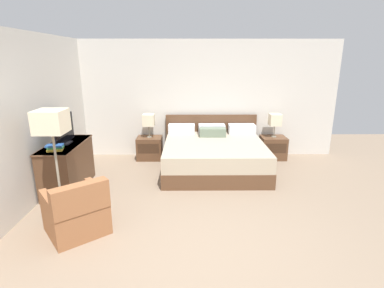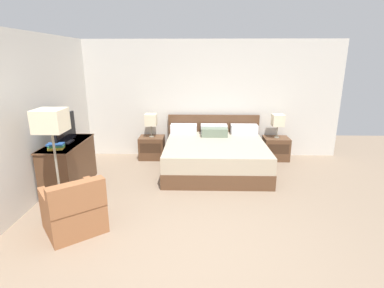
{
  "view_description": "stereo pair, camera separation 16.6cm",
  "coord_description": "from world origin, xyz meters",
  "px_view_note": "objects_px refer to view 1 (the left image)",
  "views": [
    {
      "loc": [
        -0.16,
        -2.94,
        2.21
      ],
      "look_at": [
        -0.12,
        2.08,
        0.75
      ],
      "focal_mm": 28.0,
      "sensor_mm": 36.0,
      "label": 1
    },
    {
      "loc": [
        0.01,
        -2.94,
        2.21
      ],
      "look_at": [
        -0.12,
        2.08,
        0.75
      ],
      "focal_mm": 28.0,
      "sensor_mm": 36.0,
      "label": 2
    }
  ],
  "objects_px": {
    "book_blue_cover": "(56,147)",
    "book_small_top": "(54,146)",
    "nightstand_right": "(273,148)",
    "dresser": "(68,166)",
    "tv": "(64,130)",
    "armchair_by_window": "(77,213)",
    "table_lamp_right": "(275,120)",
    "book_red_cover": "(55,149)",
    "nightstand_left": "(150,148)",
    "floor_lamp": "(52,127)",
    "bed": "(214,154)",
    "table_lamp_left": "(149,120)"
  },
  "relations": [
    {
      "from": "nightstand_right",
      "to": "table_lamp_right",
      "type": "bearing_deg",
      "value": 90.0
    },
    {
      "from": "armchair_by_window",
      "to": "book_blue_cover",
      "type": "bearing_deg",
      "value": 121.95
    },
    {
      "from": "table_lamp_left",
      "to": "bed",
      "type": "bearing_deg",
      "value": -26.18
    },
    {
      "from": "nightstand_right",
      "to": "book_red_cover",
      "type": "height_order",
      "value": "book_red_cover"
    },
    {
      "from": "book_blue_cover",
      "to": "book_small_top",
      "type": "height_order",
      "value": "book_small_top"
    },
    {
      "from": "table_lamp_left",
      "to": "table_lamp_right",
      "type": "relative_size",
      "value": 1.0
    },
    {
      "from": "tv",
      "to": "dresser",
      "type": "bearing_deg",
      "value": -99.2
    },
    {
      "from": "book_small_top",
      "to": "tv",
      "type": "bearing_deg",
      "value": 89.13
    },
    {
      "from": "table_lamp_right",
      "to": "book_blue_cover",
      "type": "height_order",
      "value": "table_lamp_right"
    },
    {
      "from": "armchair_by_window",
      "to": "tv",
      "type": "bearing_deg",
      "value": 114.63
    },
    {
      "from": "book_small_top",
      "to": "floor_lamp",
      "type": "relative_size",
      "value": 0.16
    },
    {
      "from": "table_lamp_left",
      "to": "book_small_top",
      "type": "relative_size",
      "value": 2.07
    },
    {
      "from": "armchair_by_window",
      "to": "table_lamp_right",
      "type": "bearing_deg",
      "value": 41.81
    },
    {
      "from": "nightstand_right",
      "to": "book_blue_cover",
      "type": "xyz_separation_m",
      "value": [
        -3.96,
        -1.96,
        0.61
      ]
    },
    {
      "from": "tv",
      "to": "armchair_by_window",
      "type": "relative_size",
      "value": 0.78
    },
    {
      "from": "bed",
      "to": "armchair_by_window",
      "type": "height_order",
      "value": "bed"
    },
    {
      "from": "nightstand_right",
      "to": "table_lamp_right",
      "type": "distance_m",
      "value": 0.63
    },
    {
      "from": "nightstand_right",
      "to": "dresser",
      "type": "xyz_separation_m",
      "value": [
        -3.97,
        -1.59,
        0.17
      ]
    },
    {
      "from": "table_lamp_right",
      "to": "book_red_cover",
      "type": "height_order",
      "value": "table_lamp_right"
    },
    {
      "from": "floor_lamp",
      "to": "nightstand_right",
      "type": "bearing_deg",
      "value": 33.76
    },
    {
      "from": "book_small_top",
      "to": "armchair_by_window",
      "type": "bearing_deg",
      "value": -57.48
    },
    {
      "from": "table_lamp_right",
      "to": "armchair_by_window",
      "type": "distance_m",
      "value": 4.51
    },
    {
      "from": "book_small_top",
      "to": "table_lamp_left",
      "type": "bearing_deg",
      "value": 58.39
    },
    {
      "from": "book_blue_cover",
      "to": "floor_lamp",
      "type": "distance_m",
      "value": 0.74
    },
    {
      "from": "book_blue_cover",
      "to": "armchair_by_window",
      "type": "distance_m",
      "value": 1.33
    },
    {
      "from": "tv",
      "to": "floor_lamp",
      "type": "xyz_separation_m",
      "value": [
        0.24,
        -0.92,
        0.27
      ]
    },
    {
      "from": "table_lamp_right",
      "to": "book_small_top",
      "type": "distance_m",
      "value": 4.43
    },
    {
      "from": "table_lamp_left",
      "to": "armchair_by_window",
      "type": "height_order",
      "value": "table_lamp_left"
    },
    {
      "from": "table_lamp_right",
      "to": "book_small_top",
      "type": "height_order",
      "value": "table_lamp_right"
    },
    {
      "from": "armchair_by_window",
      "to": "book_red_cover",
      "type": "bearing_deg",
      "value": 122.23
    },
    {
      "from": "bed",
      "to": "book_red_cover",
      "type": "distance_m",
      "value": 2.93
    },
    {
      "from": "tv",
      "to": "nightstand_right",
      "type": "bearing_deg",
      "value": 21.59
    },
    {
      "from": "nightstand_left",
      "to": "floor_lamp",
      "type": "relative_size",
      "value": 0.35
    },
    {
      "from": "dresser",
      "to": "book_red_cover",
      "type": "relative_size",
      "value": 5.62
    },
    {
      "from": "nightstand_left",
      "to": "dresser",
      "type": "bearing_deg",
      "value": -127.13
    },
    {
      "from": "bed",
      "to": "book_small_top",
      "type": "bearing_deg",
      "value": -153.77
    },
    {
      "from": "nightstand_right",
      "to": "bed",
      "type": "bearing_deg",
      "value": -153.87
    },
    {
      "from": "book_small_top",
      "to": "table_lamp_right",
      "type": "bearing_deg",
      "value": 26.21
    },
    {
      "from": "table_lamp_left",
      "to": "tv",
      "type": "bearing_deg",
      "value": -127.31
    },
    {
      "from": "nightstand_left",
      "to": "nightstand_right",
      "type": "xyz_separation_m",
      "value": [
        2.77,
        0.0,
        0.0
      ]
    },
    {
      "from": "nightstand_left",
      "to": "table_lamp_right",
      "type": "distance_m",
      "value": 2.84
    },
    {
      "from": "nightstand_left",
      "to": "dresser",
      "type": "xyz_separation_m",
      "value": [
        -1.2,
        -1.59,
        0.17
      ]
    },
    {
      "from": "nightstand_left",
      "to": "table_lamp_right",
      "type": "xyz_separation_m",
      "value": [
        2.77,
        0.0,
        0.63
      ]
    },
    {
      "from": "nightstand_right",
      "to": "table_lamp_right",
      "type": "xyz_separation_m",
      "value": [
        0.0,
        0.0,
        0.63
      ]
    },
    {
      "from": "bed",
      "to": "armchair_by_window",
      "type": "bearing_deg",
      "value": -130.23
    },
    {
      "from": "dresser",
      "to": "tv",
      "type": "height_order",
      "value": "tv"
    },
    {
      "from": "dresser",
      "to": "floor_lamp",
      "type": "relative_size",
      "value": 0.82
    },
    {
      "from": "bed",
      "to": "book_small_top",
      "type": "distance_m",
      "value": 2.95
    },
    {
      "from": "dresser",
      "to": "book_small_top",
      "type": "xyz_separation_m",
      "value": [
        -0.0,
        -0.37,
        0.47
      ]
    },
    {
      "from": "book_blue_cover",
      "to": "table_lamp_left",
      "type": "bearing_deg",
      "value": 58.7
    }
  ]
}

